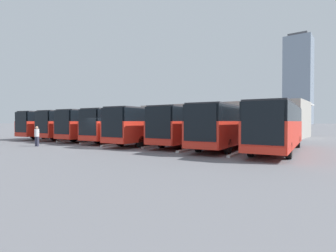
{
  "coord_description": "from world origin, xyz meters",
  "views": [
    {
      "loc": [
        -18.23,
        14.33,
        2.19
      ],
      "look_at": [
        -3.26,
        -6.12,
        1.74
      ],
      "focal_mm": 28.0,
      "sensor_mm": 36.0,
      "label": 1
    }
  ],
  "objects_px": {
    "bus_0": "(278,126)",
    "bus_2": "(193,125)",
    "bus_1": "(229,125)",
    "bus_6": "(86,124)",
    "bus_5": "(106,124)",
    "bus_3": "(154,124)",
    "bus_7": "(66,124)",
    "pedestrian": "(37,136)",
    "bus_4": "(130,124)"
  },
  "relations": [
    {
      "from": "bus_0",
      "to": "bus_2",
      "type": "height_order",
      "value": "same"
    },
    {
      "from": "bus_1",
      "to": "bus_6",
      "type": "relative_size",
      "value": 1.0
    },
    {
      "from": "bus_1",
      "to": "bus_2",
      "type": "relative_size",
      "value": 1.0
    },
    {
      "from": "bus_6",
      "to": "bus_5",
      "type": "bearing_deg",
      "value": 173.29
    },
    {
      "from": "bus_6",
      "to": "bus_0",
      "type": "bearing_deg",
      "value": 172.73
    },
    {
      "from": "bus_3",
      "to": "bus_7",
      "type": "bearing_deg",
      "value": -6.71
    },
    {
      "from": "bus_5",
      "to": "pedestrian",
      "type": "height_order",
      "value": "bus_5"
    },
    {
      "from": "bus_0",
      "to": "bus_1",
      "type": "height_order",
      "value": "same"
    },
    {
      "from": "bus_1",
      "to": "bus_7",
      "type": "relative_size",
      "value": 1.0
    },
    {
      "from": "bus_4",
      "to": "bus_6",
      "type": "distance_m",
      "value": 7.69
    },
    {
      "from": "bus_2",
      "to": "bus_7",
      "type": "xyz_separation_m",
      "value": [
        19.22,
        0.8,
        0.0
      ]
    },
    {
      "from": "bus_0",
      "to": "pedestrian",
      "type": "height_order",
      "value": "bus_0"
    },
    {
      "from": "bus_0",
      "to": "bus_3",
      "type": "xyz_separation_m",
      "value": [
        11.53,
        0.05,
        0.0
      ]
    },
    {
      "from": "bus_6",
      "to": "bus_1",
      "type": "bearing_deg",
      "value": 173.16
    },
    {
      "from": "bus_5",
      "to": "pedestrian",
      "type": "distance_m",
      "value": 8.86
    },
    {
      "from": "bus_3",
      "to": "bus_7",
      "type": "xyz_separation_m",
      "value": [
        15.38,
        -0.14,
        0.0
      ]
    },
    {
      "from": "bus_0",
      "to": "bus_1",
      "type": "xyz_separation_m",
      "value": [
        3.84,
        -0.22,
        0.0
      ]
    },
    {
      "from": "bus_0",
      "to": "bus_6",
      "type": "relative_size",
      "value": 1.0
    },
    {
      "from": "bus_4",
      "to": "pedestrian",
      "type": "height_order",
      "value": "bus_4"
    },
    {
      "from": "bus_4",
      "to": "bus_5",
      "type": "xyz_separation_m",
      "value": [
        3.84,
        0.12,
        0.0
      ]
    },
    {
      "from": "pedestrian",
      "to": "bus_0",
      "type": "bearing_deg",
      "value": 12.7
    },
    {
      "from": "bus_4",
      "to": "bus_7",
      "type": "xyz_separation_m",
      "value": [
        11.53,
        0.43,
        0.0
      ]
    },
    {
      "from": "bus_1",
      "to": "bus_6",
      "type": "bearing_deg",
      "value": -6.84
    },
    {
      "from": "bus_4",
      "to": "pedestrian",
      "type": "distance_m",
      "value": 9.3
    },
    {
      "from": "bus_1",
      "to": "bus_6",
      "type": "distance_m",
      "value": 19.23
    },
    {
      "from": "bus_0",
      "to": "bus_3",
      "type": "height_order",
      "value": "same"
    },
    {
      "from": "bus_3",
      "to": "bus_0",
      "type": "bearing_deg",
      "value": 174.09
    },
    {
      "from": "bus_4",
      "to": "bus_5",
      "type": "distance_m",
      "value": 3.85
    },
    {
      "from": "bus_0",
      "to": "bus_2",
      "type": "distance_m",
      "value": 7.74
    },
    {
      "from": "bus_1",
      "to": "bus_5",
      "type": "relative_size",
      "value": 1.0
    },
    {
      "from": "bus_0",
      "to": "bus_3",
      "type": "distance_m",
      "value": 11.53
    },
    {
      "from": "bus_2",
      "to": "bus_7",
      "type": "relative_size",
      "value": 1.0
    },
    {
      "from": "bus_0",
      "to": "bus_1",
      "type": "relative_size",
      "value": 1.0
    },
    {
      "from": "bus_2",
      "to": "bus_5",
      "type": "height_order",
      "value": "same"
    },
    {
      "from": "bus_5",
      "to": "bus_7",
      "type": "height_order",
      "value": "same"
    },
    {
      "from": "bus_1",
      "to": "pedestrian",
      "type": "height_order",
      "value": "bus_1"
    },
    {
      "from": "bus_0",
      "to": "bus_4",
      "type": "distance_m",
      "value": 15.39
    },
    {
      "from": "bus_0",
      "to": "bus_2",
      "type": "relative_size",
      "value": 1.0
    },
    {
      "from": "bus_0",
      "to": "bus_6",
      "type": "bearing_deg",
      "value": -7.27
    },
    {
      "from": "bus_3",
      "to": "bus_4",
      "type": "xyz_separation_m",
      "value": [
        3.84,
        -0.57,
        0.0
      ]
    },
    {
      "from": "bus_0",
      "to": "bus_1",
      "type": "bearing_deg",
      "value": -9.43
    },
    {
      "from": "bus_1",
      "to": "pedestrian",
      "type": "distance_m",
      "value": 16.63
    },
    {
      "from": "bus_6",
      "to": "bus_3",
      "type": "bearing_deg",
      "value": 171.38
    },
    {
      "from": "bus_7",
      "to": "bus_6",
      "type": "bearing_deg",
      "value": 179.03
    },
    {
      "from": "bus_4",
      "to": "bus_5",
      "type": "relative_size",
      "value": 1.0
    },
    {
      "from": "bus_7",
      "to": "bus_1",
      "type": "bearing_deg",
      "value": 174.14
    },
    {
      "from": "bus_2",
      "to": "bus_4",
      "type": "relative_size",
      "value": 1.0
    },
    {
      "from": "pedestrian",
      "to": "bus_1",
      "type": "bearing_deg",
      "value": 18.94
    },
    {
      "from": "bus_2",
      "to": "bus_3",
      "type": "height_order",
      "value": "same"
    },
    {
      "from": "bus_1",
      "to": "bus_4",
      "type": "relative_size",
      "value": 1.0
    }
  ]
}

